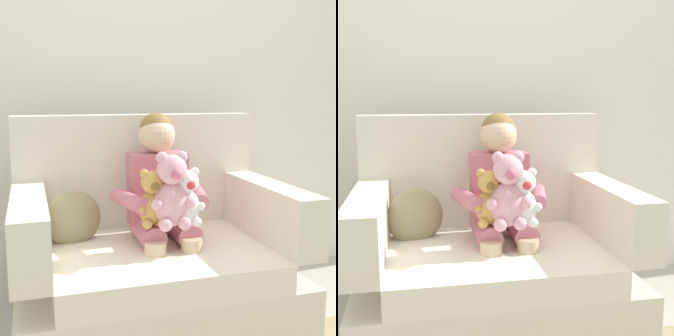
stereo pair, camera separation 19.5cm
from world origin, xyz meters
TOP-DOWN VIEW (x-y plane):
  - back_wall at (0.00, 0.72)m, footprint 6.00×0.10m
  - armchair at (0.00, 0.04)m, footprint 1.20×0.85m
  - seated_child at (0.05, 0.06)m, footprint 0.45×0.39m
  - plush_honey at (-0.03, -0.08)m, footprint 0.15×0.12m
  - plush_white at (0.11, -0.11)m, footprint 0.15×0.12m
  - plush_pink at (0.04, -0.12)m, footprint 0.19×0.16m
  - throw_pillow at (-0.34, 0.16)m, footprint 0.28×0.17m

SIDE VIEW (x-z plane):
  - armchair at x=0.00m, z-range -0.18..0.84m
  - throw_pillow at x=-0.34m, z-range 0.42..0.68m
  - seated_child at x=0.05m, z-range 0.25..1.08m
  - plush_honey at x=-0.03m, z-range 0.55..0.80m
  - plush_white at x=0.11m, z-range 0.55..0.80m
  - plush_pink at x=0.04m, z-range 0.55..0.87m
  - back_wall at x=0.00m, z-range 0.00..2.60m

